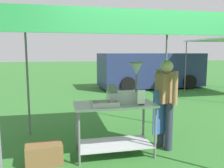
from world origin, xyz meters
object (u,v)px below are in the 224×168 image
(vendor, at_px, (166,100))
(supply_crate, at_px, (44,154))
(menu_sign, at_px, (141,99))
(donut_cart, at_px, (115,119))
(donut_tray, at_px, (105,104))
(donut_fryer, at_px, (126,89))
(van_navy, at_px, (151,70))
(stall_canopy, at_px, (113,27))

(vendor, distance_m, supply_crate, 2.25)
(menu_sign, bearing_deg, vendor, 25.81)
(donut_cart, height_order, vendor, vendor)
(menu_sign, height_order, vendor, vendor)
(donut_tray, xyz_separation_m, donut_fryer, (0.41, 0.21, 0.20))
(supply_crate, height_order, van_navy, van_navy)
(supply_crate, xyz_separation_m, van_navy, (4.59, 7.15, 0.71))
(menu_sign, bearing_deg, donut_fryer, 121.98)
(stall_canopy, xyz_separation_m, donut_cart, (-0.00, -0.10, -1.53))
(vendor, bearing_deg, donut_cart, -175.93)
(supply_crate, relative_size, van_navy, 0.11)
(stall_canopy, bearing_deg, donut_cart, -90.00)
(donut_fryer, xyz_separation_m, supply_crate, (-1.38, -0.21, -0.96))
(donut_tray, xyz_separation_m, menu_sign, (0.59, -0.07, 0.08))
(donut_cart, relative_size, vendor, 0.84)
(donut_fryer, bearing_deg, vendor, -1.48)
(vendor, bearing_deg, stall_canopy, 178.25)
(stall_canopy, height_order, van_navy, stall_canopy)
(menu_sign, bearing_deg, donut_tray, 173.04)
(donut_fryer, bearing_deg, stall_canopy, 177.34)
(donut_cart, relative_size, donut_tray, 3.14)
(donut_cart, bearing_deg, donut_tray, -146.27)
(donut_cart, height_order, van_navy, van_navy)
(supply_crate, bearing_deg, donut_cart, 6.01)
(van_navy, bearing_deg, menu_sign, -112.78)
(donut_tray, height_order, supply_crate, donut_tray)
(donut_cart, xyz_separation_m, supply_crate, (-1.16, -0.12, -0.47))
(vendor, xyz_separation_m, supply_crate, (-2.11, -0.19, -0.74))
(van_navy, bearing_deg, vendor, -109.62)
(stall_canopy, bearing_deg, menu_sign, -36.61)
(donut_fryer, relative_size, van_navy, 0.13)
(stall_canopy, distance_m, vendor, 1.58)
(donut_cart, height_order, donut_fryer, donut_fryer)
(vendor, bearing_deg, donut_fryer, 178.52)
(donut_fryer, bearing_deg, menu_sign, -58.02)
(donut_tray, relative_size, supply_crate, 0.72)
(donut_cart, distance_m, supply_crate, 1.26)
(donut_tray, xyz_separation_m, vendor, (1.15, 0.20, -0.02))
(stall_canopy, bearing_deg, van_navy, 63.64)
(stall_canopy, height_order, donut_tray, stall_canopy)
(supply_crate, bearing_deg, menu_sign, -2.88)
(donut_fryer, distance_m, vendor, 0.77)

